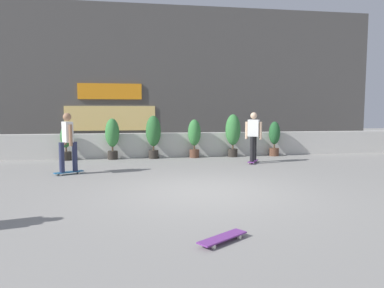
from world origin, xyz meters
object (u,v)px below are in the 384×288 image
object	(u,v)px
potted_plant_3	(194,136)
potted_plant_5	(274,137)
skater_by_wall_left	(253,135)
potted_plant_0	(66,142)
skateboard_near_camera	(223,238)
potted_plant_1	(112,136)
potted_plant_4	(233,132)
skater_by_wall_right	(68,140)
potted_plant_2	(153,133)

from	to	relation	value
potted_plant_3	potted_plant_5	bearing A→B (deg)	0.00
skater_by_wall_left	potted_plant_0	bearing A→B (deg)	164.95
skater_by_wall_left	skateboard_near_camera	xyz separation A→B (m)	(-2.75, -6.88, -0.88)
potted_plant_1	skateboard_near_camera	size ratio (longest dim) A/B	1.91
potted_plant_4	skateboard_near_camera	world-z (taller)	potted_plant_4
skater_by_wall_right	skater_by_wall_left	bearing A→B (deg)	12.30
potted_plant_0	skater_by_wall_left	distance (m)	6.54
potted_plant_1	skater_by_wall_right	world-z (taller)	skater_by_wall_right
potted_plant_0	skater_by_wall_right	bearing A→B (deg)	-78.59
potted_plant_3	potted_plant_5	world-z (taller)	potted_plant_3
potted_plant_0	potted_plant_5	bearing A→B (deg)	0.00
potted_plant_2	skater_by_wall_right	world-z (taller)	skater_by_wall_right
potted_plant_2	potted_plant_3	size ratio (longest dim) A/B	1.10
skateboard_near_camera	skater_by_wall_right	bearing A→B (deg)	117.80
skater_by_wall_right	skateboard_near_camera	size ratio (longest dim) A/B	2.20
potted_plant_2	potted_plant_5	xyz separation A→B (m)	(4.65, 0.00, -0.17)
potted_plant_1	potted_plant_3	bearing A→B (deg)	0.00
potted_plant_1	potted_plant_4	world-z (taller)	potted_plant_4
potted_plant_0	potted_plant_5	world-z (taller)	potted_plant_5
skateboard_near_camera	potted_plant_5	bearing A→B (deg)	64.08
skater_by_wall_left	skateboard_near_camera	world-z (taller)	skater_by_wall_left
potted_plant_1	skater_by_wall_left	bearing A→B (deg)	-19.83
potted_plant_2	potted_plant_1	bearing A→B (deg)	180.00
potted_plant_1	potted_plant_2	distance (m)	1.47
potted_plant_0	potted_plant_2	size ratio (longest dim) A/B	0.78
potted_plant_5	skater_by_wall_left	bearing A→B (deg)	-129.95
potted_plant_2	potted_plant_4	size ratio (longest dim) A/B	0.97
potted_plant_1	potted_plant_2	world-z (taller)	potted_plant_2
potted_plant_2	potted_plant_4	bearing A→B (deg)	0.00
potted_plant_3	skater_by_wall_left	bearing A→B (deg)	-44.67
potted_plant_1	skater_by_wall_right	size ratio (longest dim) A/B	0.87
potted_plant_2	potted_plant_0	bearing A→B (deg)	180.00
potted_plant_2	potted_plant_5	world-z (taller)	potted_plant_2
potted_plant_0	potted_plant_4	xyz separation A→B (m)	(6.08, 0.00, 0.29)
potted_plant_2	potted_plant_5	distance (m)	4.66
potted_plant_4	skater_by_wall_right	size ratio (longest dim) A/B	0.95
skateboard_near_camera	skater_by_wall_left	bearing A→B (deg)	68.24
potted_plant_2	skater_by_wall_right	distance (m)	3.85
potted_plant_4	skater_by_wall_left	xyz separation A→B (m)	(0.23, -1.70, -0.01)
skater_by_wall_right	potted_plant_4	bearing A→B (deg)	28.23
skater_by_wall_right	skateboard_near_camera	distance (m)	6.43
potted_plant_4	skateboard_near_camera	bearing A→B (deg)	-106.33
potted_plant_2	potted_plant_3	xyz separation A→B (m)	(1.52, 0.00, -0.10)
potted_plant_2	skater_by_wall_left	xyz separation A→B (m)	(3.23, -1.70, 0.02)
potted_plant_4	skater_by_wall_right	world-z (taller)	skater_by_wall_right
potted_plant_1	potted_plant_3	distance (m)	2.99
potted_plant_0	skater_by_wall_left	world-z (taller)	skater_by_wall_left
skater_by_wall_left	potted_plant_3	bearing A→B (deg)	135.33
potted_plant_5	skateboard_near_camera	xyz separation A→B (m)	(-4.17, -8.57, -0.69)
potted_plant_0	potted_plant_5	xyz separation A→B (m)	(7.73, 0.00, 0.09)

